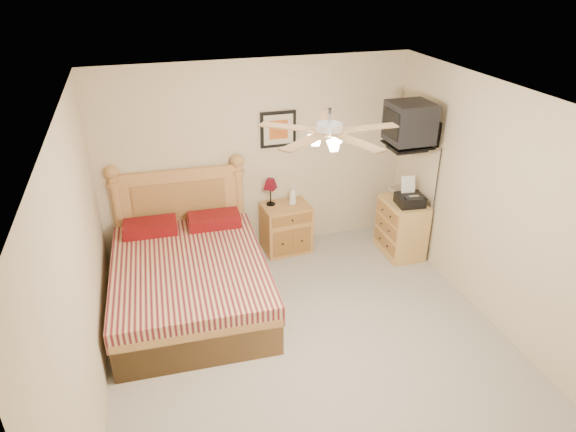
# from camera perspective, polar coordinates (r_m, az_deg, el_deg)

# --- Properties ---
(floor) EXTENTS (4.50, 4.50, 0.00)m
(floor) POSITION_cam_1_polar(r_m,az_deg,el_deg) (5.38, 2.86, -14.65)
(floor) COLOR #9B978C
(floor) RESTS_ON ground
(ceiling) EXTENTS (4.00, 4.50, 0.04)m
(ceiling) POSITION_cam_1_polar(r_m,az_deg,el_deg) (4.16, 3.66, 12.02)
(ceiling) COLOR white
(ceiling) RESTS_ON ground
(wall_back) EXTENTS (4.00, 0.04, 2.50)m
(wall_back) POSITION_cam_1_polar(r_m,az_deg,el_deg) (6.60, -3.39, 6.38)
(wall_back) COLOR beige
(wall_back) RESTS_ON ground
(wall_left) EXTENTS (0.04, 4.50, 2.50)m
(wall_left) POSITION_cam_1_polar(r_m,az_deg,el_deg) (4.46, -21.92, -6.55)
(wall_left) COLOR beige
(wall_left) RESTS_ON ground
(wall_right) EXTENTS (0.04, 4.50, 2.50)m
(wall_right) POSITION_cam_1_polar(r_m,az_deg,el_deg) (5.58, 22.94, 0.15)
(wall_right) COLOR beige
(wall_right) RESTS_ON ground
(bed) EXTENTS (1.71, 2.19, 1.38)m
(bed) POSITION_cam_1_polar(r_m,az_deg,el_deg) (5.68, -11.11, -4.03)
(bed) COLOR #BE7D45
(bed) RESTS_ON ground
(nightstand) EXTENTS (0.63, 0.49, 0.66)m
(nightstand) POSITION_cam_1_polar(r_m,az_deg,el_deg) (6.83, -0.22, -1.29)
(nightstand) COLOR #A06435
(nightstand) RESTS_ON ground
(table_lamp) EXTENTS (0.22, 0.22, 0.36)m
(table_lamp) POSITION_cam_1_polar(r_m,az_deg,el_deg) (6.64, -1.96, 2.71)
(table_lamp) COLOR #550715
(table_lamp) RESTS_ON nightstand
(lotion_bottle) EXTENTS (0.12, 0.12, 0.24)m
(lotion_bottle) POSITION_cam_1_polar(r_m,az_deg,el_deg) (6.67, 0.53, 2.29)
(lotion_bottle) COLOR white
(lotion_bottle) RESTS_ON nightstand
(framed_picture) EXTENTS (0.46, 0.04, 0.46)m
(framed_picture) POSITION_cam_1_polar(r_m,az_deg,el_deg) (6.52, -1.10, 9.62)
(framed_picture) COLOR black
(framed_picture) RESTS_ON wall_back
(dresser) EXTENTS (0.45, 0.64, 0.76)m
(dresser) POSITION_cam_1_polar(r_m,az_deg,el_deg) (6.89, 12.49, -1.25)
(dresser) COLOR tan
(dresser) RESTS_ON ground
(fax_machine) EXTENTS (0.36, 0.37, 0.34)m
(fax_machine) POSITION_cam_1_polar(r_m,az_deg,el_deg) (6.58, 13.49, 2.58)
(fax_machine) COLOR black
(fax_machine) RESTS_ON dresser
(magazine_lower) EXTENTS (0.23, 0.31, 0.03)m
(magazine_lower) POSITION_cam_1_polar(r_m,az_deg,el_deg) (6.91, 11.62, 2.56)
(magazine_lower) COLOR #C3B39D
(magazine_lower) RESTS_ON dresser
(magazine_upper) EXTENTS (0.26, 0.32, 0.02)m
(magazine_upper) POSITION_cam_1_polar(r_m,az_deg,el_deg) (6.92, 11.92, 2.78)
(magazine_upper) COLOR gray
(magazine_upper) RESTS_ON magazine_lower
(wall_tv) EXTENTS (0.56, 0.46, 0.58)m
(wall_tv) POSITION_cam_1_polar(r_m,az_deg,el_deg) (6.25, 14.57, 9.81)
(wall_tv) COLOR black
(wall_tv) RESTS_ON wall_right
(ceiling_fan) EXTENTS (1.14, 1.14, 0.28)m
(ceiling_fan) POSITION_cam_1_polar(r_m,az_deg,el_deg) (4.02, 4.59, 9.37)
(ceiling_fan) COLOR silver
(ceiling_fan) RESTS_ON ceiling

